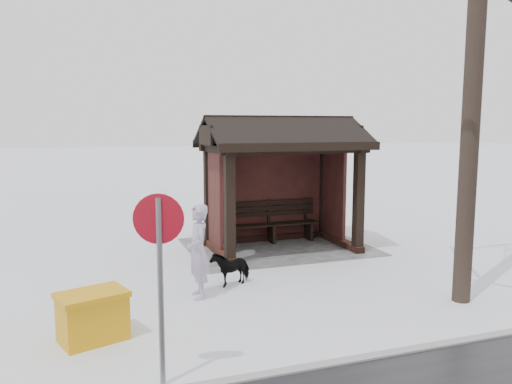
% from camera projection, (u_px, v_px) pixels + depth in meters
% --- Properties ---
extents(ground, '(120.00, 120.00, 0.00)m').
position_uv_depth(ground, '(281.00, 249.00, 11.66)').
color(ground, white).
rests_on(ground, ground).
extents(kerb, '(120.00, 0.15, 0.06)m').
position_uv_depth(kerb, '(438.00, 346.00, 6.51)').
color(kerb, gray).
rests_on(kerb, ground).
extents(trampled_patch, '(4.20, 3.20, 0.02)m').
position_uv_depth(trampled_patch, '(278.00, 247.00, 11.85)').
color(trampled_patch, '#95959B').
rests_on(trampled_patch, ground).
extents(bus_shelter, '(3.60, 2.40, 3.09)m').
position_uv_depth(bus_shelter, '(279.00, 156.00, 11.52)').
color(bus_shelter, '#361B13').
rests_on(bus_shelter, ground).
extents(pedestrian, '(0.39, 0.58, 1.58)m').
position_uv_depth(pedestrian, '(198.00, 251.00, 8.28)').
color(pedestrian, '#A79BB6').
rests_on(pedestrian, ground).
extents(dog, '(0.80, 0.57, 0.61)m').
position_uv_depth(dog, '(231.00, 267.00, 9.05)').
color(dog, black).
rests_on(dog, ground).
extents(grit_bin, '(1.02, 0.85, 0.67)m').
position_uv_depth(grit_bin, '(93.00, 316.00, 6.65)').
color(grit_bin, orange).
rests_on(grit_bin, ground).
extents(road_sign, '(0.53, 0.20, 2.15)m').
position_uv_depth(road_sign, '(159.00, 247.00, 5.35)').
color(road_sign, gray).
rests_on(road_sign, ground).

